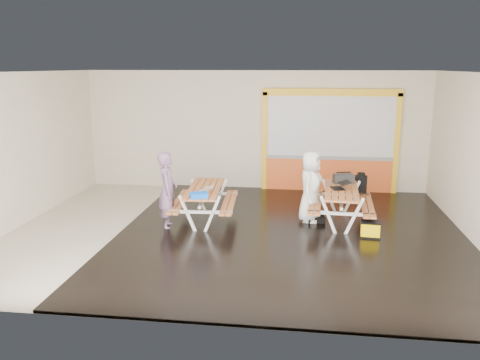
# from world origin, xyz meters

# --- Properties ---
(room) EXTENTS (10.02, 8.02, 3.52)m
(room) POSITION_xyz_m (0.00, 0.00, 1.75)
(room) COLOR beige
(room) RESTS_ON ground
(deck) EXTENTS (7.50, 7.98, 0.05)m
(deck) POSITION_xyz_m (1.25, 0.00, 0.03)
(deck) COLOR black
(deck) RESTS_ON room
(kiosk) EXTENTS (3.88, 0.16, 3.00)m
(kiosk) POSITION_xyz_m (2.20, 3.93, 1.44)
(kiosk) COLOR orange
(kiosk) RESTS_ON room
(picnic_table_left) EXTENTS (1.56, 2.19, 0.84)m
(picnic_table_left) POSITION_xyz_m (-0.81, 0.68, 0.64)
(picnic_table_left) COLOR #BB6933
(picnic_table_left) RESTS_ON deck
(picnic_table_right) EXTENTS (1.57, 2.22, 0.86)m
(picnic_table_right) POSITION_xyz_m (2.37, 0.95, 0.65)
(picnic_table_right) COLOR #BB6933
(picnic_table_right) RESTS_ON deck
(person_left) EXTENTS (0.53, 0.71, 1.77)m
(person_left) POSITION_xyz_m (-1.55, 0.14, 0.88)
(person_left) COLOR slate
(person_left) RESTS_ON deck
(person_right) EXTENTS (0.72, 0.92, 1.67)m
(person_right) POSITION_xyz_m (1.65, 0.91, 0.89)
(person_right) COLOR white
(person_right) RESTS_ON deck
(laptop_left) EXTENTS (0.36, 0.32, 0.15)m
(laptop_left) POSITION_xyz_m (-0.71, 0.28, 0.89)
(laptop_left) COLOR silver
(laptop_left) RESTS_ON picnic_table_left
(laptop_right) EXTENTS (0.50, 0.46, 0.18)m
(laptop_right) POSITION_xyz_m (2.33, 0.95, 0.91)
(laptop_right) COLOR black
(laptop_right) RESTS_ON picnic_table_right
(blue_pouch) EXTENTS (0.44, 0.37, 0.11)m
(blue_pouch) POSITION_xyz_m (-0.76, -0.19, 0.89)
(blue_pouch) COLOR blue
(blue_pouch) RESTS_ON picnic_table_left
(toolbox) EXTENTS (0.52, 0.35, 0.28)m
(toolbox) POSITION_xyz_m (2.45, 1.54, 0.96)
(toolbox) COLOR black
(toolbox) RESTS_ON picnic_table_right
(backpack) EXTENTS (0.32, 0.23, 0.51)m
(backpack) POSITION_xyz_m (2.91, 1.92, 0.78)
(backpack) COLOR black
(backpack) RESTS_ON picnic_table_right
(dark_case) EXTENTS (0.44, 0.36, 0.15)m
(dark_case) POSITION_xyz_m (1.80, 0.86, 0.12)
(dark_case) COLOR black
(dark_case) RESTS_ON deck
(fluke_bag) EXTENTS (0.43, 0.29, 0.35)m
(fluke_bag) POSITION_xyz_m (2.93, -0.04, 0.22)
(fluke_bag) COLOR black
(fluke_bag) RESTS_ON deck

